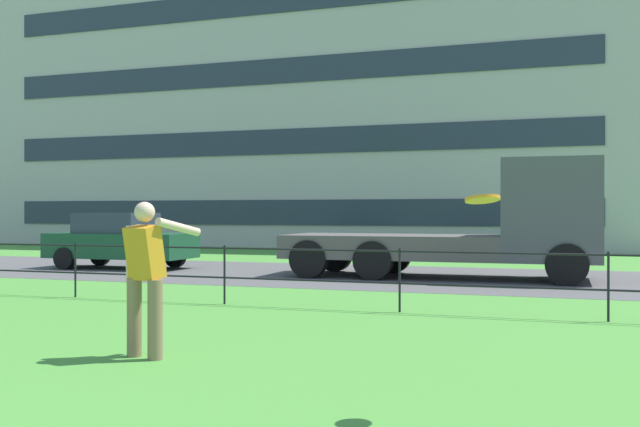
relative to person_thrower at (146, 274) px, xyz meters
name	(u,v)px	position (x,y,z in m)	size (l,w,h in m)	color
street_strip	(338,275)	(-1.30, 10.70, -0.90)	(80.00, 6.92, 0.01)	#565454
park_fence	(224,265)	(-1.30, 4.45, -0.24)	(30.42, 0.04, 1.00)	black
person_thrower	(146,274)	(0.00, 0.00, 0.00)	(0.65, 0.75, 1.67)	#846B4C
frisbee	(483,199)	(3.69, -1.07, 0.76)	(0.37, 0.37, 0.08)	orange
car_dark_green_far_right	(120,240)	(-7.64, 10.63, -0.12)	(4.03, 1.86, 1.54)	#194C2D
flatbed_truck_right	(486,227)	(2.31, 10.67, 0.32)	(7.35, 2.55, 2.75)	#4C4C51
apartment_building_background	(315,86)	(-8.24, 28.31, 7.03)	(32.40, 10.72, 15.85)	#B7B2AD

